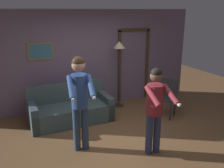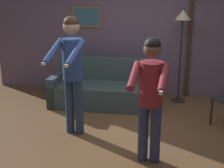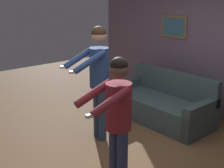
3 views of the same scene
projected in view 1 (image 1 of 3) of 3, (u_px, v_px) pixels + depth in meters
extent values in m
plane|color=brown|center=(119.00, 142.00, 5.05)|extent=(12.00, 12.00, 0.00)
cube|color=slate|center=(84.00, 60.00, 6.63)|extent=(6.40, 0.06, 2.60)
cube|color=olive|center=(41.00, 51.00, 6.09)|extent=(0.63, 0.02, 0.43)
cube|color=teal|center=(41.00, 51.00, 6.07)|extent=(0.55, 0.01, 0.35)
cube|color=#4C331E|center=(119.00, 67.00, 7.05)|extent=(0.08, 0.04, 2.04)
cube|color=#4C331E|center=(147.00, 65.00, 7.39)|extent=(0.08, 0.04, 2.04)
cube|color=#4C331E|center=(134.00, 30.00, 6.93)|extent=(0.98, 0.04, 0.08)
cube|color=#425655|center=(71.00, 113.00, 5.92)|extent=(1.92, 0.89, 0.42)
cube|color=#425655|center=(67.00, 92.00, 6.11)|extent=(1.90, 0.18, 0.45)
cube|color=#3D4F5A|center=(33.00, 117.00, 5.56)|extent=(0.18, 0.85, 0.58)
cube|color=#41504E|center=(105.00, 105.00, 6.24)|extent=(0.18, 0.85, 0.58)
cylinder|color=#332D28|center=(119.00, 105.00, 6.97)|extent=(0.28, 0.28, 0.02)
cylinder|color=#332D28|center=(119.00, 77.00, 6.75)|extent=(0.04, 0.04, 1.59)
cone|color=#F9EAB7|center=(119.00, 45.00, 6.49)|extent=(0.31, 0.31, 0.18)
cylinder|color=navy|center=(77.00, 129.00, 4.66)|extent=(0.13, 0.13, 0.87)
cylinder|color=navy|center=(85.00, 128.00, 4.70)|extent=(0.13, 0.13, 0.87)
cylinder|color=#2D4C8C|center=(79.00, 91.00, 4.47)|extent=(0.30, 0.30, 0.61)
sphere|color=tan|center=(78.00, 65.00, 4.34)|extent=(0.24, 0.24, 0.24)
sphere|color=#382314|center=(78.00, 63.00, 4.32)|extent=(0.23, 0.23, 0.23)
cylinder|color=#2D4C8C|center=(71.00, 87.00, 4.16)|extent=(0.17, 0.53, 0.32)
cube|color=white|center=(73.00, 99.00, 3.97)|extent=(0.06, 0.15, 0.04)
cylinder|color=#2D4C8C|center=(91.00, 86.00, 4.24)|extent=(0.17, 0.53, 0.32)
cube|color=white|center=(94.00, 97.00, 4.05)|extent=(0.06, 0.15, 0.04)
cylinder|color=navy|center=(149.00, 134.00, 4.56)|extent=(0.13, 0.13, 0.78)
cylinder|color=navy|center=(157.00, 133.00, 4.61)|extent=(0.13, 0.13, 0.78)
cylinder|color=maroon|center=(155.00, 100.00, 4.40)|extent=(0.30, 0.30, 0.55)
sphere|color=brown|center=(156.00, 76.00, 4.28)|extent=(0.21, 0.21, 0.21)
sphere|color=black|center=(156.00, 74.00, 4.27)|extent=(0.20, 0.20, 0.20)
cylinder|color=maroon|center=(153.00, 96.00, 4.10)|extent=(0.13, 0.49, 0.27)
cylinder|color=maroon|center=(171.00, 94.00, 4.21)|extent=(0.13, 0.49, 0.27)
cube|color=white|center=(178.00, 104.00, 4.03)|extent=(0.05, 0.15, 0.04)
cylinder|color=#2D2D33|center=(156.00, 109.00, 6.16)|extent=(0.04, 0.04, 0.45)
cylinder|color=#2D2D33|center=(170.00, 112.00, 5.99)|extent=(0.04, 0.04, 0.45)
cylinder|color=#2D2D33|center=(161.00, 104.00, 6.46)|extent=(0.04, 0.04, 0.45)
cylinder|color=#2D2D33|center=(175.00, 107.00, 6.29)|extent=(0.04, 0.04, 0.45)
cube|color=#2D2D33|center=(166.00, 99.00, 6.15)|extent=(0.59, 0.59, 0.03)
cube|color=#2D2D33|center=(169.00, 88.00, 6.24)|extent=(0.28, 0.36, 0.45)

